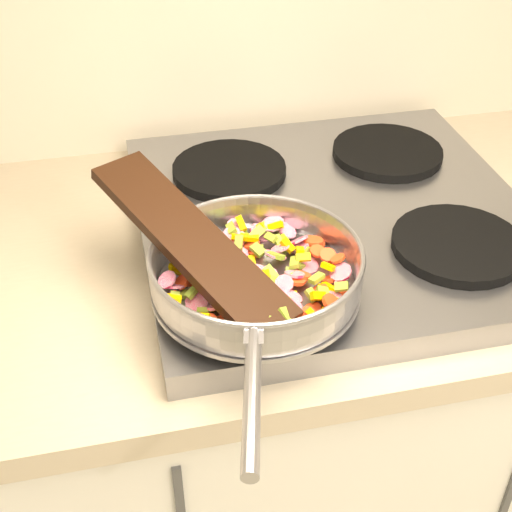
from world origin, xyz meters
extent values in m
cube|color=#939399|center=(-0.70, 1.67, 0.92)|extent=(0.60, 0.60, 0.04)
cylinder|color=black|center=(-0.84, 1.52, 0.95)|extent=(0.19, 0.19, 0.02)
cylinder|color=black|center=(-0.56, 1.52, 0.95)|extent=(0.19, 0.19, 0.02)
cylinder|color=black|center=(-0.84, 1.81, 0.95)|extent=(0.19, 0.19, 0.02)
cylinder|color=black|center=(-0.56, 1.81, 0.95)|extent=(0.19, 0.19, 0.02)
cylinder|color=#9E9EA5|center=(-0.87, 1.48, 0.96)|extent=(0.27, 0.27, 0.01)
torus|color=#9E9EA5|center=(-0.87, 1.48, 0.99)|extent=(0.32, 0.32, 0.05)
torus|color=#9E9EA5|center=(-0.87, 1.48, 1.01)|extent=(0.27, 0.27, 0.01)
cylinder|color=#9E9EA5|center=(-0.92, 1.26, 1.01)|extent=(0.06, 0.19, 0.02)
cube|color=#9E9EA5|center=(-0.90, 1.34, 1.00)|extent=(0.03, 0.03, 0.02)
cube|color=#DDAF00|center=(-0.96, 1.51, 0.98)|extent=(0.03, 0.02, 0.02)
cube|color=olive|center=(-0.83, 1.47, 0.98)|extent=(0.02, 0.02, 0.02)
cylinder|color=#F5451C|center=(-0.83, 1.38, 0.98)|extent=(0.04, 0.03, 0.03)
cube|color=#DDAF00|center=(-0.86, 1.59, 0.99)|extent=(0.01, 0.02, 0.02)
cylinder|color=#D6144D|center=(-0.79, 1.50, 0.97)|extent=(0.04, 0.04, 0.01)
cube|color=olive|center=(-0.94, 1.44, 0.97)|extent=(0.02, 0.02, 0.02)
cylinder|color=#F5451C|center=(-0.79, 1.44, 0.97)|extent=(0.02, 0.02, 0.02)
cylinder|color=#D6144D|center=(-0.94, 1.55, 0.97)|extent=(0.03, 0.03, 0.01)
cylinder|color=#D6144D|center=(-0.82, 1.53, 0.98)|extent=(0.03, 0.03, 0.02)
cube|color=olive|center=(-0.85, 1.39, 0.99)|extent=(0.02, 0.03, 0.02)
cylinder|color=#D6144D|center=(-0.87, 1.58, 0.97)|extent=(0.04, 0.05, 0.03)
cylinder|color=#F5451C|center=(-0.86, 1.45, 0.97)|extent=(0.04, 0.04, 0.02)
cylinder|color=#D6144D|center=(-0.80, 1.54, 0.98)|extent=(0.04, 0.04, 0.03)
cube|color=#DDAF00|center=(-0.86, 1.42, 0.98)|extent=(0.02, 0.03, 0.02)
cube|color=#DDAF00|center=(-0.81, 1.55, 0.97)|extent=(0.02, 0.03, 0.02)
cube|color=olive|center=(-0.85, 1.42, 0.99)|extent=(0.02, 0.02, 0.01)
cylinder|color=#F5451C|center=(-0.89, 1.49, 0.98)|extent=(0.03, 0.03, 0.02)
cylinder|color=#F5451C|center=(-0.82, 1.47, 0.98)|extent=(0.03, 0.03, 0.01)
cube|color=#DDAF00|center=(-0.80, 1.50, 0.98)|extent=(0.02, 0.02, 0.01)
cube|color=#DDAF00|center=(-0.81, 1.53, 0.99)|extent=(0.02, 0.02, 0.02)
cylinder|color=#F5451C|center=(-0.86, 1.55, 0.97)|extent=(0.03, 0.03, 0.02)
cylinder|color=#D6144D|center=(-0.82, 1.47, 0.98)|extent=(0.03, 0.03, 0.02)
cube|color=#DDAF00|center=(-0.91, 1.54, 0.97)|extent=(0.02, 0.01, 0.02)
cylinder|color=#D6144D|center=(-0.76, 1.47, 0.96)|extent=(0.03, 0.03, 0.02)
cylinder|color=#F5451C|center=(-0.93, 1.41, 0.97)|extent=(0.03, 0.04, 0.03)
cube|color=olive|center=(-0.81, 1.50, 0.98)|extent=(0.02, 0.03, 0.01)
cylinder|color=#F5451C|center=(-0.96, 1.53, 0.98)|extent=(0.03, 0.03, 0.02)
cylinder|color=#F5451C|center=(-0.88, 1.49, 0.97)|extent=(0.04, 0.03, 0.02)
cube|color=#DDAF00|center=(-0.86, 1.40, 0.97)|extent=(0.02, 0.02, 0.01)
cylinder|color=#F5451C|center=(-0.76, 1.50, 0.97)|extent=(0.03, 0.04, 0.02)
cylinder|color=#F5451C|center=(-0.92, 1.51, 0.97)|extent=(0.03, 0.03, 0.02)
cube|color=#DDAF00|center=(-0.96, 1.52, 0.98)|extent=(0.02, 0.02, 0.01)
cube|color=#DDAF00|center=(-0.88, 1.44, 0.98)|extent=(0.01, 0.03, 0.01)
cylinder|color=#D6144D|center=(-0.79, 1.54, 0.97)|extent=(0.04, 0.04, 0.02)
cube|color=#DDAF00|center=(-0.96, 1.54, 0.99)|extent=(0.02, 0.03, 0.02)
cylinder|color=#F5451C|center=(-0.77, 1.43, 0.97)|extent=(0.03, 0.03, 0.02)
cylinder|color=#D6144D|center=(-0.88, 1.37, 0.98)|extent=(0.03, 0.03, 0.02)
cube|color=olive|center=(-0.85, 1.44, 0.97)|extent=(0.02, 0.02, 0.01)
cube|color=#DDAF00|center=(-0.93, 1.47, 0.98)|extent=(0.02, 0.02, 0.02)
cube|color=#DDAF00|center=(-0.88, 1.37, 0.97)|extent=(0.02, 0.02, 0.02)
cylinder|color=#D6144D|center=(-0.83, 1.43, 0.98)|extent=(0.04, 0.04, 0.02)
cube|color=#DDAF00|center=(-0.88, 1.46, 0.98)|extent=(0.02, 0.02, 0.02)
cylinder|color=#D6144D|center=(-0.84, 1.59, 0.97)|extent=(0.04, 0.03, 0.02)
cube|color=olive|center=(-0.84, 1.58, 0.98)|extent=(0.02, 0.02, 0.01)
cylinder|color=#D6144D|center=(-0.97, 1.44, 0.98)|extent=(0.04, 0.04, 0.03)
cylinder|color=#F5451C|center=(-0.95, 1.50, 0.97)|extent=(0.03, 0.03, 0.01)
cylinder|color=#D6144D|center=(-0.91, 1.41, 0.97)|extent=(0.03, 0.04, 0.03)
cube|color=#DDAF00|center=(-0.86, 1.56, 0.98)|extent=(0.03, 0.02, 0.01)
cylinder|color=#D6144D|center=(-0.89, 1.48, 0.97)|extent=(0.03, 0.03, 0.02)
cylinder|color=#D6144D|center=(-0.87, 1.41, 0.98)|extent=(0.03, 0.03, 0.03)
cylinder|color=#D6144D|center=(-0.84, 1.40, 0.98)|extent=(0.04, 0.04, 0.03)
cylinder|color=#F5451C|center=(-0.86, 1.38, 0.97)|extent=(0.03, 0.03, 0.03)
cylinder|color=#D6144D|center=(-0.84, 1.37, 0.96)|extent=(0.04, 0.04, 0.02)
cube|color=olive|center=(-0.85, 1.37, 0.99)|extent=(0.02, 0.02, 0.01)
cube|color=#DDAF00|center=(-0.90, 1.56, 0.99)|extent=(0.02, 0.02, 0.01)
cube|color=olive|center=(-0.86, 1.57, 0.97)|extent=(0.02, 0.02, 0.01)
cylinder|color=#D6144D|center=(-0.95, 1.46, 0.97)|extent=(0.04, 0.05, 0.03)
cylinder|color=#F5451C|center=(-0.90, 1.47, 0.98)|extent=(0.02, 0.02, 0.02)
cube|color=#DDAF00|center=(-0.87, 1.56, 0.98)|extent=(0.02, 0.02, 0.01)
cube|color=#DDAF00|center=(-0.95, 1.42, 0.97)|extent=(0.02, 0.02, 0.02)
cylinder|color=#D6144D|center=(-0.87, 1.44, 0.97)|extent=(0.04, 0.04, 0.01)
cube|color=olive|center=(-0.97, 1.46, 0.98)|extent=(0.01, 0.02, 0.01)
cylinder|color=#F5451C|center=(-0.85, 1.42, 0.97)|extent=(0.02, 0.02, 0.01)
cube|color=olive|center=(-0.81, 1.43, 0.97)|extent=(0.02, 0.02, 0.01)
cube|color=olive|center=(-0.78, 1.54, 0.97)|extent=(0.02, 0.02, 0.01)
cylinder|color=#F5451C|center=(-0.96, 1.49, 0.98)|extent=(0.02, 0.03, 0.02)
cube|color=olive|center=(-0.83, 1.39, 0.97)|extent=(0.02, 0.02, 0.01)
cylinder|color=#F5451C|center=(-0.77, 1.54, 0.98)|extent=(0.04, 0.04, 0.01)
cylinder|color=#D6144D|center=(-0.90, 1.41, 0.97)|extent=(0.03, 0.03, 0.02)
cylinder|color=#D6144D|center=(-0.87, 1.46, 0.98)|extent=(0.03, 0.04, 0.02)
cube|color=olive|center=(-0.95, 1.46, 0.98)|extent=(0.02, 0.02, 0.01)
cube|color=olive|center=(-0.87, 1.36, 0.98)|extent=(0.03, 0.02, 0.01)
cylinder|color=#D6144D|center=(-0.92, 1.46, 0.97)|extent=(0.04, 0.04, 0.02)
cylinder|color=#D6144D|center=(-0.78, 1.42, 0.98)|extent=(0.04, 0.04, 0.02)
cube|color=olive|center=(-0.78, 1.42, 0.98)|extent=(0.02, 0.02, 0.02)
cube|color=#DDAF00|center=(-0.90, 1.47, 0.98)|extent=(0.02, 0.03, 0.02)
cube|color=#DDAF00|center=(-0.91, 1.39, 0.98)|extent=(0.02, 0.02, 0.02)
cylinder|color=#D6144D|center=(-0.97, 1.49, 0.97)|extent=(0.04, 0.04, 0.02)
cube|color=olive|center=(-0.79, 1.46, 0.98)|extent=(0.02, 0.02, 0.01)
cube|color=#DDAF00|center=(-0.78, 1.44, 0.97)|extent=(0.02, 0.03, 0.01)
cylinder|color=#F5451C|center=(-0.81, 1.42, 0.97)|extent=(0.03, 0.03, 0.01)
cylinder|color=#F5451C|center=(-0.76, 1.48, 0.99)|extent=(0.02, 0.02, 0.02)
cube|color=#DDAF00|center=(-0.79, 1.52, 0.97)|extent=(0.02, 0.02, 0.01)
cube|color=olive|center=(-0.79, 1.53, 0.97)|extent=(0.02, 0.02, 0.02)
cylinder|color=#D6144D|center=(-0.98, 1.49, 0.98)|extent=(0.03, 0.03, 0.02)
cylinder|color=#D6144D|center=(-0.83, 1.52, 0.98)|extent=(0.03, 0.03, 0.02)
cube|color=olive|center=(-0.85, 1.45, 0.97)|extent=(0.02, 0.03, 0.02)
cube|color=olive|center=(-0.81, 1.54, 0.97)|extent=(0.02, 0.02, 0.01)
cylinder|color=#F5451C|center=(-0.86, 1.42, 0.97)|extent=(0.03, 0.03, 0.02)
cube|color=#DDAF00|center=(-0.86, 1.39, 0.97)|extent=(0.02, 0.01, 0.02)
cylinder|color=#D6144D|center=(-0.87, 1.60, 0.98)|extent=(0.03, 0.03, 0.02)
cylinder|color=#D6144D|center=(-0.84, 1.45, 0.98)|extent=(0.03, 0.03, 0.02)
cube|color=#DDAF00|center=(-0.75, 1.48, 0.97)|extent=(0.02, 0.02, 0.02)
cylinder|color=#F5451C|center=(-0.77, 1.54, 0.97)|extent=(0.03, 0.03, 0.01)
cylinder|color=#F5451C|center=(-0.77, 1.47, 0.97)|extent=(0.03, 0.03, 0.02)
cube|color=olive|center=(-0.85, 1.48, 0.98)|extent=(0.02, 0.02, 0.02)
cylinder|color=#D6144D|center=(-0.80, 1.58, 0.98)|extent=(0.03, 0.03, 0.02)
cube|color=#DDAF00|center=(-0.88, 1.45, 0.97)|extent=(0.03, 0.02, 0.01)
cube|color=olive|center=(-0.85, 1.46, 0.98)|extent=(0.02, 0.02, 0.02)
cylinder|color=#F5451C|center=(-0.87, 1.46, 0.97)|extent=(0.03, 0.03, 0.01)
cube|color=#DDAF00|center=(-0.78, 1.44, 0.97)|extent=(0.02, 0.03, 0.01)
cube|color=#DDAF00|center=(-0.82, 1.39, 0.98)|extent=(0.01, 0.02, 0.02)
cube|color=olive|center=(-0.92, 1.50, 0.98)|extent=(0.02, 0.02, 0.01)
cube|color=olive|center=(-0.83, 1.51, 0.99)|extent=(0.03, 0.03, 0.01)
cube|color=#DDAF00|center=(-0.80, 1.42, 0.99)|extent=(0.02, 0.02, 0.02)
cube|color=#DDAF00|center=(-0.80, 1.40, 0.97)|extent=(0.02, 0.02, 0.02)
cylinder|color=#F5451C|center=(-0.88, 1.42, 0.98)|extent=(0.03, 0.03, 0.02)
cube|color=olive|center=(-0.85, 1.55, 0.97)|extent=(0.02, 0.02, 0.01)
cylinder|color=#D6144D|center=(-0.91, 1.41, 0.97)|extent=(0.04, 0.04, 0.03)
cylinder|color=#F5451C|center=(-0.91, 1.54, 0.97)|extent=(0.04, 0.04, 0.01)
cube|color=olive|center=(-0.79, 1.43, 0.98)|extent=(0.02, 0.02, 0.01)
cylinder|color=#D6144D|center=(-0.88, 1.57, 0.98)|extent=(0.04, 0.04, 0.02)
cube|color=olive|center=(-0.77, 1.43, 0.99)|extent=(0.02, 0.02, 0.01)
cube|color=olive|center=(-0.85, 1.53, 0.99)|extent=(0.02, 0.02, 0.01)
cube|color=#DDAF00|center=(-0.86, 1.48, 0.98)|extent=(0.02, 0.03, 0.02)
cube|color=olive|center=(-0.85, 1.56, 0.99)|extent=(0.03, 0.02, 0.02)
cylinder|color=#D6144D|center=(-0.76, 1.47, 0.98)|extent=(0.04, 0.04, 0.02)
cylinder|color=#F5451C|center=(-0.93, 1.52, 0.96)|extent=(0.02, 0.02, 0.02)
cylinder|color=#F5451C|center=(-0.76, 1.50, 0.98)|extent=(0.03, 0.03, 0.01)
cylinder|color=#D6144D|center=(-0.84, 1.41, 0.98)|extent=(0.03, 0.04, 0.02)
cube|color=olive|center=(-0.89, 1.42, 0.98)|extent=(0.02, 0.02, 0.02)
cube|color=#DDAF00|center=(-0.98, 1.45, 0.98)|extent=(0.02, 0.01, 0.01)
cube|color=olive|center=(-0.93, 1.53, 0.97)|extent=(0.02, 0.01, 0.01)
cube|color=#DDAF00|center=(-0.90, 1.42, 0.97)|extent=(0.02, 0.02, 0.01)
cube|color=#DDAF00|center=(-0.82, 1.57, 0.99)|extent=(0.02, 0.02, 0.02)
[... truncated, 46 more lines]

